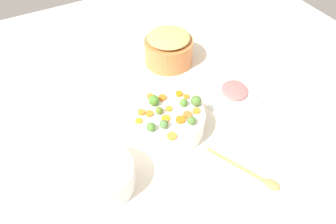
# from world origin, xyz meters

# --- Properties ---
(tabletop) EXTENTS (2.40, 2.40, 0.02)m
(tabletop) POSITION_xyz_m (0.00, 0.00, 0.01)
(tabletop) COLOR beige
(tabletop) RESTS_ON ground
(serving_bowl_carrots) EXTENTS (0.28, 0.28, 0.08)m
(serving_bowl_carrots) POSITION_xyz_m (0.01, -0.04, 0.06)
(serving_bowl_carrots) COLOR white
(serving_bowl_carrots) RESTS_ON tabletop
(metal_pot) EXTENTS (0.23, 0.23, 0.12)m
(metal_pot) POSITION_xyz_m (-0.19, -0.42, 0.08)
(metal_pot) COLOR #CE763F
(metal_pot) RESTS_ON tabletop
(stuffing_mound) EXTENTS (0.20, 0.20, 0.03)m
(stuffing_mound) POSITION_xyz_m (-0.19, -0.42, 0.16)
(stuffing_mound) COLOR tan
(stuffing_mound) RESTS_ON metal_pot
(carrot_slice_0) EXTENTS (0.04, 0.04, 0.01)m
(carrot_slice_0) POSITION_xyz_m (0.10, -0.09, 0.11)
(carrot_slice_0) COLOR orange
(carrot_slice_0) RESTS_ON serving_bowl_carrots
(carrot_slice_1) EXTENTS (0.05, 0.05, 0.01)m
(carrot_slice_1) POSITION_xyz_m (0.06, 0.06, 0.11)
(carrot_slice_1) COLOR orange
(carrot_slice_1) RESTS_ON serving_bowl_carrots
(carrot_slice_2) EXTENTS (0.04, 0.04, 0.01)m
(carrot_slice_2) POSITION_xyz_m (-0.05, 0.00, 0.11)
(carrot_slice_2) COLOR orange
(carrot_slice_2) RESTS_ON serving_bowl_carrots
(carrot_slice_3) EXTENTS (0.04, 0.04, 0.01)m
(carrot_slice_3) POSITION_xyz_m (0.13, -0.06, 0.11)
(carrot_slice_3) COLOR orange
(carrot_slice_3) RESTS_ON serving_bowl_carrots
(carrot_slice_4) EXTENTS (0.05, 0.05, 0.01)m
(carrot_slice_4) POSITION_xyz_m (-0.01, 0.01, 0.11)
(carrot_slice_4) COLOR orange
(carrot_slice_4) RESTS_ON serving_bowl_carrots
(carrot_slice_5) EXTENTS (0.03, 0.03, 0.01)m
(carrot_slice_5) POSITION_xyz_m (-0.07, -0.11, 0.11)
(carrot_slice_5) COLOR orange
(carrot_slice_5) RESTS_ON serving_bowl_carrots
(carrot_slice_6) EXTENTS (0.05, 0.05, 0.01)m
(carrot_slice_6) POSITION_xyz_m (-0.01, -0.13, 0.11)
(carrot_slice_6) COLOR orange
(carrot_slice_6) RESTS_ON serving_bowl_carrots
(carrot_slice_7) EXTENTS (0.03, 0.03, 0.01)m
(carrot_slice_7) POSITION_xyz_m (-0.09, -0.09, 0.11)
(carrot_slice_7) COLOR orange
(carrot_slice_7) RESTS_ON serving_bowl_carrots
(carrot_slice_8) EXTENTS (0.04, 0.04, 0.01)m
(carrot_slice_8) POSITION_xyz_m (-0.09, -0.00, 0.11)
(carrot_slice_8) COLOR orange
(carrot_slice_8) RESTS_ON serving_bowl_carrots
(carrot_slice_9) EXTENTS (0.03, 0.03, 0.01)m
(carrot_slice_9) POSITION_xyz_m (0.03, -0.16, 0.11)
(carrot_slice_9) COLOR orange
(carrot_slice_9) RESTS_ON serving_bowl_carrots
(carrot_slice_10) EXTENTS (0.05, 0.05, 0.01)m
(carrot_slice_10) POSITION_xyz_m (0.03, -0.02, 0.11)
(carrot_slice_10) COLOR orange
(carrot_slice_10) RESTS_ON serving_bowl_carrots
(carrot_slice_11) EXTENTS (0.03, 0.03, 0.01)m
(carrot_slice_11) POSITION_xyz_m (-0.00, -0.06, 0.11)
(carrot_slice_11) COLOR orange
(carrot_slice_11) RESTS_ON serving_bowl_carrots
(carrot_slice_12) EXTENTS (0.04, 0.04, 0.01)m
(carrot_slice_12) POSITION_xyz_m (0.08, -0.07, 0.11)
(carrot_slice_12) COLOR orange
(carrot_slice_12) RESTS_ON serving_bowl_carrots
(brussels_sprout_0) EXTENTS (0.03, 0.03, 0.03)m
(brussels_sprout_0) POSITION_xyz_m (0.04, -0.06, 0.12)
(brussels_sprout_0) COLOR #5C7325
(brussels_sprout_0) RESTS_ON serving_bowl_carrots
(brussels_sprout_1) EXTENTS (0.03, 0.03, 0.03)m
(brussels_sprout_1) POSITION_xyz_m (0.11, -0.00, 0.12)
(brussels_sprout_1) COLOR #4C7F2F
(brussels_sprout_1) RESTS_ON serving_bowl_carrots
(brussels_sprout_2) EXTENTS (0.03, 0.03, 0.03)m
(brussels_sprout_2) POSITION_xyz_m (-0.04, 0.04, 0.12)
(brussels_sprout_2) COLOR #4D7834
(brussels_sprout_2) RESTS_ON serving_bowl_carrots
(brussels_sprout_3) EXTENTS (0.03, 0.03, 0.03)m
(brussels_sprout_3) POSITION_xyz_m (-0.06, -0.05, 0.12)
(brussels_sprout_3) COLOR #4E8632
(brussels_sprout_3) RESTS_ON serving_bowl_carrots
(brussels_sprout_4) EXTENTS (0.03, 0.03, 0.03)m
(brussels_sprout_4) POSITION_xyz_m (0.06, 0.01, 0.12)
(brussels_sprout_4) COLOR #517E3E
(brussels_sprout_4) RESTS_ON serving_bowl_carrots
(brussels_sprout_5) EXTENTS (0.04, 0.04, 0.04)m
(brussels_sprout_5) POSITION_xyz_m (-0.10, -0.03, 0.12)
(brussels_sprout_5) COLOR #4E7932
(brussels_sprout_5) RESTS_ON serving_bowl_carrots
(brussels_sprout_6) EXTENTS (0.04, 0.04, 0.04)m
(brussels_sprout_6) POSITION_xyz_m (0.04, -0.11, 0.12)
(brussels_sprout_6) COLOR #4A8229
(brussels_sprout_6) RESTS_ON serving_bowl_carrots
(wooden_spoon) EXTENTS (0.14, 0.27, 0.01)m
(wooden_spoon) POSITION_xyz_m (-0.15, 0.30, 0.03)
(wooden_spoon) COLOR tan
(wooden_spoon) RESTS_ON tabletop
(casserole_dish) EXTENTS (0.22, 0.22, 0.10)m
(casserole_dish) POSITION_xyz_m (0.33, 0.08, 0.07)
(casserole_dish) COLOR white
(casserole_dish) RESTS_ON tabletop
(ham_plate) EXTENTS (0.26, 0.26, 0.01)m
(ham_plate) POSITION_xyz_m (-0.32, -0.07, 0.03)
(ham_plate) COLOR white
(ham_plate) RESTS_ON tabletop
(ham_slice_main) EXTENTS (0.17, 0.17, 0.02)m
(ham_slice_main) POSITION_xyz_m (-0.34, -0.08, 0.04)
(ham_slice_main) COLOR #BF6664
(ham_slice_main) RESTS_ON ham_plate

